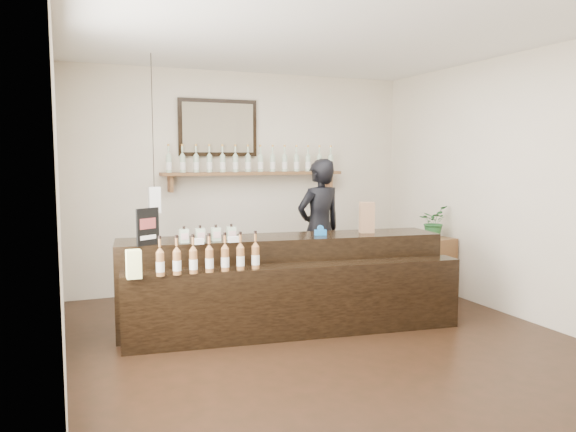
# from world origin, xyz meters

# --- Properties ---
(ground) EXTENTS (5.00, 5.00, 0.00)m
(ground) POSITION_xyz_m (0.00, 0.00, 0.00)
(ground) COLOR black
(ground) RESTS_ON ground
(room_shell) EXTENTS (5.00, 5.00, 5.00)m
(room_shell) POSITION_xyz_m (0.00, 0.00, 1.70)
(room_shell) COLOR beige
(room_shell) RESTS_ON ground
(back_wall_decor) EXTENTS (2.66, 0.96, 1.69)m
(back_wall_decor) POSITION_xyz_m (-0.14, 2.37, 1.75)
(back_wall_decor) COLOR brown
(back_wall_decor) RESTS_ON ground
(counter) EXTENTS (3.31, 1.26, 1.07)m
(counter) POSITION_xyz_m (-0.18, 0.58, 0.43)
(counter) COLOR black
(counter) RESTS_ON ground
(promo_sign) EXTENTS (0.22, 0.14, 0.34)m
(promo_sign) POSITION_xyz_m (-1.52, 0.62, 1.08)
(promo_sign) COLOR black
(promo_sign) RESTS_ON counter
(paper_bag) EXTENTS (0.18, 0.15, 0.33)m
(paper_bag) POSITION_xyz_m (0.75, 0.61, 1.07)
(paper_bag) COLOR brown
(paper_bag) RESTS_ON counter
(tape_dispenser) EXTENTS (0.13, 0.08, 0.10)m
(tape_dispenser) POSITION_xyz_m (0.22, 0.61, 0.95)
(tape_dispenser) COLOR #1966B4
(tape_dispenser) RESTS_ON counter
(side_cabinet) EXTENTS (0.45, 0.55, 0.72)m
(side_cabinet) POSITION_xyz_m (2.00, 1.14, 0.36)
(side_cabinet) COLOR brown
(side_cabinet) RESTS_ON ground
(potted_plant) EXTENTS (0.46, 0.45, 0.39)m
(potted_plant) POSITION_xyz_m (2.00, 1.14, 0.92)
(potted_plant) COLOR #26602C
(potted_plant) RESTS_ON side_cabinet
(shopkeeper) EXTENTS (0.77, 0.59, 1.91)m
(shopkeeper) POSITION_xyz_m (0.65, 1.55, 0.95)
(shopkeeper) COLOR black
(shopkeeper) RESTS_ON ground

